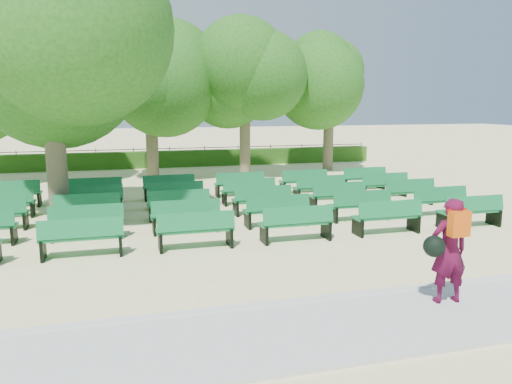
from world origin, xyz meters
The scene contains 9 objects.
ground centered at (0.00, 0.00, 0.00)m, with size 120.00×120.00×0.00m, color #F4E6A1.
paving centered at (0.00, -7.40, 0.03)m, with size 30.00×2.20×0.06m, color beige.
curb centered at (0.00, -6.25, 0.05)m, with size 30.00×0.12×0.10m, color silver.
hedge centered at (0.00, 14.00, 0.45)m, with size 26.00×0.70×0.90m, color #2D5E18.
fence centered at (0.00, 14.40, 0.00)m, with size 26.00×0.10×1.02m, color black, non-canonical shape.
tree_line centered at (0.00, 10.00, 0.00)m, with size 21.80×6.80×7.04m, color #28651B, non-canonical shape.
bench_array centered at (-0.08, 1.01, 0.10)m, with size 1.92×0.74×1.19m.
tree_among centered at (-3.59, 1.38, 4.78)m, with size 5.38×5.38×7.23m.
person centered at (3.62, -6.99, 1.03)m, with size 0.89×0.55×1.87m.
Camera 1 is at (-1.84, -14.15, 3.53)m, focal length 35.00 mm.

